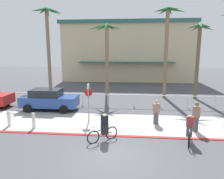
% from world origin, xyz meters
% --- Properties ---
extents(ground_plane, '(80.00, 80.00, 0.00)m').
position_xyz_m(ground_plane, '(0.00, 10.00, 0.00)').
color(ground_plane, '#4C4C51').
extents(sidewalk_strip, '(44.00, 4.00, 0.02)m').
position_xyz_m(sidewalk_strip, '(0.00, 4.20, 0.01)').
color(sidewalk_strip, '#ADAAA0').
rests_on(sidewalk_strip, ground).
extents(curb_paint, '(44.00, 0.24, 0.03)m').
position_xyz_m(curb_paint, '(0.00, 2.20, 0.01)').
color(curb_paint, maroon).
rests_on(curb_paint, ground).
extents(building_backdrop, '(20.18, 10.61, 9.06)m').
position_xyz_m(building_backdrop, '(0.09, 26.60, 4.55)').
color(building_backdrop, beige).
rests_on(building_backdrop, ground).
extents(rail_fence, '(24.30, 0.08, 1.04)m').
position_xyz_m(rail_fence, '(-0.00, 8.50, 0.83)').
color(rail_fence, white).
rests_on(rail_fence, ground).
extents(stop_sign_bike_lane, '(0.52, 0.56, 2.56)m').
position_xyz_m(stop_sign_bike_lane, '(-1.94, 4.46, 1.68)').
color(stop_sign_bike_lane, gray).
rests_on(stop_sign_bike_lane, ground).
extents(bollard_1, '(0.20, 0.20, 1.00)m').
position_xyz_m(bollard_1, '(-6.76, 3.13, 0.52)').
color(bollard_1, white).
rests_on(bollard_1, ground).
extents(bollard_2, '(0.20, 0.20, 1.00)m').
position_xyz_m(bollard_2, '(-5.04, 2.90, 0.52)').
color(bollard_2, white).
rests_on(bollard_2, ground).
extents(palm_tree_0, '(3.19, 3.40, 9.10)m').
position_xyz_m(palm_tree_0, '(-8.01, 13.28, 6.62)').
color(palm_tree_0, '#846B4C').
rests_on(palm_tree_0, ground).
extents(palm_tree_1, '(3.37, 2.77, 7.28)m').
position_xyz_m(palm_tree_1, '(-1.68, 12.15, 5.48)').
color(palm_tree_1, '#846B4C').
rests_on(palm_tree_1, ground).
extents(palm_tree_2, '(3.09, 2.85, 8.77)m').
position_xyz_m(palm_tree_2, '(4.23, 12.46, 6.15)').
color(palm_tree_2, '#846B4C').
rests_on(palm_tree_2, ground).
extents(palm_tree_3, '(2.53, 3.66, 7.21)m').
position_xyz_m(palm_tree_3, '(7.18, 12.15, 5.35)').
color(palm_tree_3, brown).
rests_on(palm_tree_3, ground).
extents(car_blue_1, '(4.40, 2.02, 1.69)m').
position_xyz_m(car_blue_1, '(-5.65, 6.88, 0.87)').
color(car_blue_1, '#284793').
rests_on(car_blue_1, ground).
extents(cyclist_blue_0, '(0.51, 1.78, 1.50)m').
position_xyz_m(cyclist_blue_0, '(3.86, 1.73, 0.69)').
color(cyclist_blue_0, black).
rests_on(cyclist_blue_0, ground).
extents(cyclist_teal_1, '(1.48, 1.15, 1.50)m').
position_xyz_m(cyclist_teal_1, '(-0.54, 1.54, 0.69)').
color(cyclist_teal_1, black).
rests_on(cyclist_teal_1, ground).
extents(pedestrian_0, '(0.48, 0.44, 1.59)m').
position_xyz_m(pedestrian_0, '(2.48, 4.38, 0.73)').
color(pedestrian_0, '#4C4C51').
rests_on(pedestrian_0, ground).
extents(pedestrian_1, '(0.47, 0.43, 1.78)m').
position_xyz_m(pedestrian_1, '(4.66, 3.34, 0.83)').
color(pedestrian_1, '#4C4C51').
rests_on(pedestrian_1, ground).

